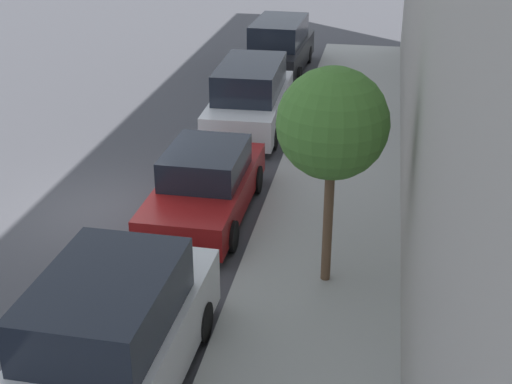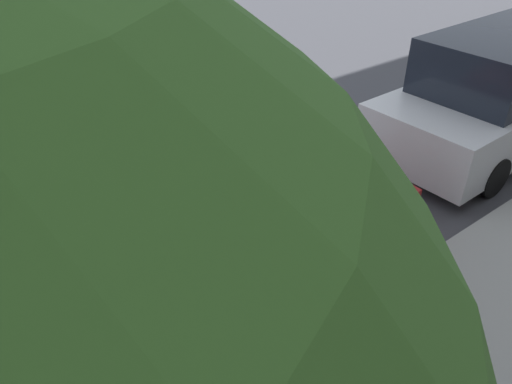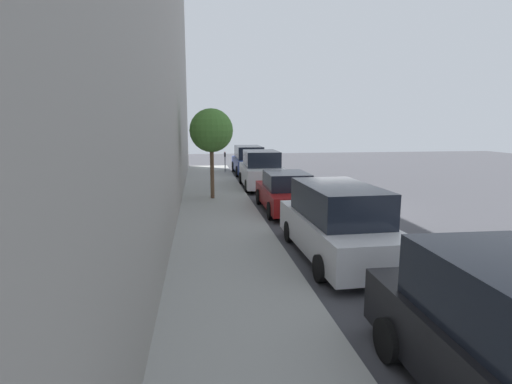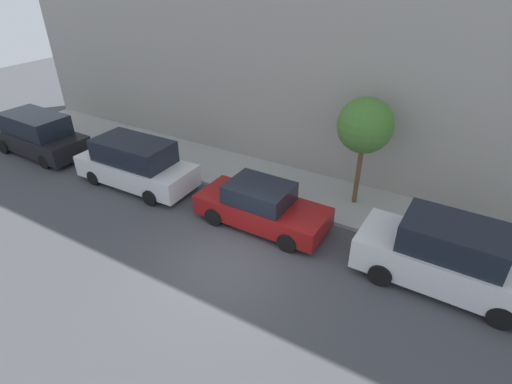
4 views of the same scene
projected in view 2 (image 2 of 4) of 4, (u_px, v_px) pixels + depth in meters
ground_plane at (120, 201)px, 7.16m from camera, size 60.00×60.00×0.00m
parked_sedan_third at (220, 235)px, 5.34m from camera, size 1.92×4.51×1.54m
parked_minivan_fourth at (502, 92)px, 8.18m from camera, size 2.02×4.94×1.90m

